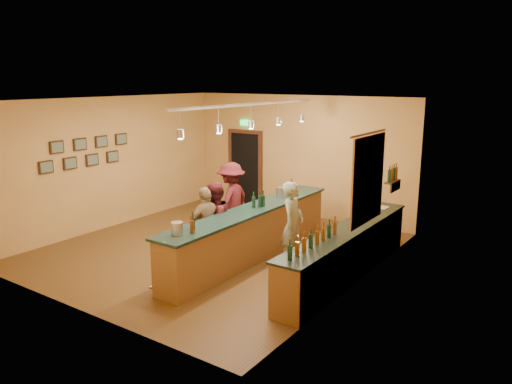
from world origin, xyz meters
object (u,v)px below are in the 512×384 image
Objects in this scene: bartender at (293,225)px; back_counter at (346,252)px; bar_stool at (363,221)px; customer_b at (207,226)px; customer_a at (215,222)px; tasting_bar at (251,230)px; customer_c at (231,200)px.

back_counter is at bearing -93.36° from bartender.
back_counter is at bearing -75.46° from bar_stool.
back_counter is 2.76m from customer_b.
bar_stool is at bearing 133.56° from customer_a.
customer_a is at bearing 98.44° from bartender.
tasting_bar is at bearing 123.02° from customer_a.
back_counter is 0.89× the size of tasting_bar.
bartender is at bearing 100.34° from customer_a.
bartender is at bearing 63.35° from customer_c.
customer_b is (-2.58, -0.93, 0.30)m from back_counter.
customer_c is (-2.13, 0.84, 0.03)m from bartender.
bartender is 2.26m from bar_stool.
tasting_bar is 0.94m from customer_b.
customer_c is (-0.63, 1.37, 0.08)m from customer_a.
customer_b reaches higher than back_counter.
customer_a reaches higher than tasting_bar.
customer_c reaches higher than customer_b.
customer_a is (-0.55, -0.50, 0.20)m from tasting_bar.
bartender is 1.60m from customer_a.
customer_a reaches higher than customer_b.
bar_stool is at bearing -25.33° from bartender.
customer_c is at bearing 143.36° from tasting_bar.
tasting_bar is at bearing -174.90° from back_counter.
customer_b is at bearing -160.17° from back_counter.
customer_c reaches higher than bartender.
bar_stool is (1.51, 2.20, -0.10)m from tasting_bar.
back_counter is 2.09m from bar_stool.
tasting_bar is at bearing 157.20° from customer_b.
customer_b is at bearing -9.18° from customer_a.
bartender is at bearing -104.25° from bar_stool.
customer_b reaches higher than tasting_bar.
bartender is 1.09× the size of customer_b.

